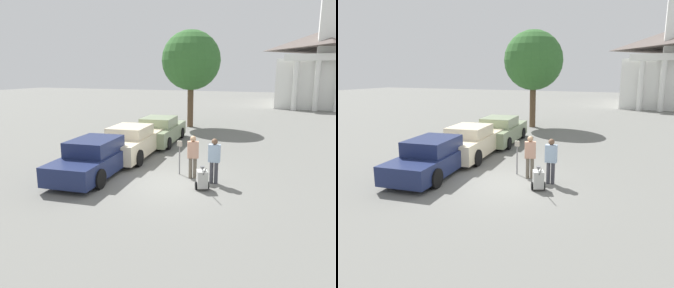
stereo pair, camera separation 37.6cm
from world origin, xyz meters
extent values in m
plane|color=slate|center=(0.00, 0.00, 0.00)|extent=(120.00, 120.00, 0.00)
cube|color=#19234C|center=(-2.92, 0.10, 0.55)|extent=(2.35, 5.38, 0.70)
cube|color=#19234C|center=(-2.90, -0.11, 1.19)|extent=(1.82, 2.35, 0.58)
cylinder|color=black|center=(-3.97, 1.61, 0.36)|extent=(0.25, 0.73, 0.72)
cylinder|color=black|center=(-2.20, 1.80, 0.36)|extent=(0.25, 0.73, 0.72)
cylinder|color=black|center=(-3.63, -1.60, 0.36)|extent=(0.25, 0.73, 0.72)
cylinder|color=black|center=(-1.86, -1.42, 0.36)|extent=(0.25, 0.73, 0.72)
cube|color=beige|center=(-2.92, 3.05, 0.62)|extent=(2.40, 5.18, 0.83)
cube|color=beige|center=(-2.90, 2.85, 1.28)|extent=(1.87, 2.27, 0.49)
cylinder|color=black|center=(-4.00, 4.50, 0.37)|extent=(0.26, 0.75, 0.74)
cylinder|color=black|center=(-2.16, 4.69, 0.37)|extent=(0.26, 0.75, 0.74)
cylinder|color=black|center=(-3.68, 1.41, 0.37)|extent=(0.26, 0.75, 0.74)
cylinder|color=black|center=(-1.83, 1.60, 0.37)|extent=(0.26, 0.75, 0.74)
cube|color=gray|center=(-2.92, 6.54, 0.58)|extent=(2.45, 5.23, 0.80)
cube|color=gray|center=(-2.90, 6.34, 1.25)|extent=(1.91, 2.29, 0.53)
cylinder|color=black|center=(-4.02, 8.00, 0.32)|extent=(0.25, 0.66, 0.65)
cylinder|color=black|center=(-2.14, 8.20, 0.32)|extent=(0.25, 0.66, 0.65)
cylinder|color=black|center=(-3.70, 4.89, 0.32)|extent=(0.25, 0.66, 0.65)
cylinder|color=black|center=(-1.81, 5.09, 0.32)|extent=(0.25, 0.66, 0.65)
cylinder|color=slate|center=(0.18, 1.19, 0.58)|extent=(0.05, 0.05, 1.15)
cube|color=gray|center=(0.18, 1.19, 1.26)|extent=(0.18, 0.09, 0.22)
cylinder|color=#665B4C|center=(0.90, 0.93, 0.40)|extent=(0.14, 0.14, 0.81)
cylinder|color=#665B4C|center=(0.74, 0.87, 0.40)|extent=(0.14, 0.14, 0.81)
cube|color=tan|center=(0.82, 0.90, 1.13)|extent=(0.47, 0.35, 0.64)
sphere|color=tan|center=(0.82, 0.90, 1.56)|extent=(0.22, 0.22, 0.22)
cylinder|color=#3F3F47|center=(1.80, 0.61, 0.41)|extent=(0.14, 0.14, 0.82)
cylinder|color=#3F3F47|center=(1.63, 0.60, 0.41)|extent=(0.14, 0.14, 0.82)
cube|color=#99B2CC|center=(1.72, 0.60, 1.14)|extent=(0.43, 0.25, 0.65)
sphere|color=brown|center=(1.72, 0.60, 1.57)|extent=(0.22, 0.22, 0.22)
cube|color=#B2B2AD|center=(1.49, -0.18, 0.38)|extent=(0.51, 0.55, 0.60)
cone|color=#59595B|center=(1.49, -0.18, 0.76)|extent=(0.18, 0.18, 0.16)
cylinder|color=#4C4C4C|center=(1.69, -0.61, 0.78)|extent=(0.27, 0.55, 0.43)
cylinder|color=black|center=(1.30, -0.26, 0.14)|extent=(0.16, 0.28, 0.28)
cylinder|color=black|center=(1.69, -0.09, 0.14)|extent=(0.16, 0.28, 0.28)
cube|color=white|center=(7.16, 35.22, 2.73)|extent=(10.40, 14.82, 5.46)
pyramid|color=#564C47|center=(7.16, 35.22, 7.92)|extent=(10.60, 15.12, 2.46)
cylinder|color=white|center=(4.04, 27.21, 2.59)|extent=(0.56, 0.56, 5.19)
cylinder|color=white|center=(6.12, 27.21, 2.59)|extent=(0.56, 0.56, 5.19)
cylinder|color=brown|center=(-3.01, 12.59, 1.52)|extent=(0.44, 0.44, 3.04)
sphere|color=#33662D|center=(-3.01, 12.59, 4.86)|extent=(4.27, 4.27, 4.27)
camera|label=1|loc=(4.36, -10.71, 4.01)|focal=35.00mm
camera|label=2|loc=(4.71, -10.57, 4.01)|focal=35.00mm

